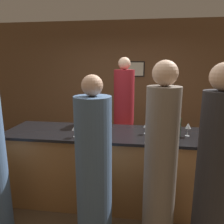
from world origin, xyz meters
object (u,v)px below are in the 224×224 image
at_px(guest_1, 94,173).
at_px(guest_3, 213,177).
at_px(wine_bottle_0, 178,127).
at_px(wine_bottle_1, 173,121).
at_px(guest_0, 160,168).
at_px(bartender, 124,122).

relative_size(guest_1, guest_3, 0.94).
bearing_deg(wine_bottle_0, wine_bottle_1, 93.44).
bearing_deg(guest_0, wine_bottle_0, 70.09).
bearing_deg(guest_1, wine_bottle_0, 40.52).
distance_m(bartender, guest_1, 1.61).
xyz_separation_m(guest_1, guest_3, (1.09, -0.06, 0.07)).
relative_size(bartender, wine_bottle_1, 7.35).
bearing_deg(wine_bottle_0, guest_3, -76.73).
distance_m(guest_0, wine_bottle_0, 0.78).
bearing_deg(wine_bottle_1, guest_0, -103.35).
bearing_deg(bartender, guest_3, 119.38).
height_order(bartender, wine_bottle_1, bartender).
bearing_deg(guest_0, guest_3, -14.15).
bearing_deg(guest_0, wine_bottle_1, 76.65).
xyz_separation_m(guest_0, wine_bottle_1, (0.24, 1.00, 0.20)).
xyz_separation_m(guest_0, guest_3, (0.45, -0.11, -0.01)).
relative_size(guest_0, wine_bottle_1, 7.10).
distance_m(guest_0, guest_1, 0.64).
bearing_deg(guest_1, guest_0, 5.11).
distance_m(guest_0, wine_bottle_1, 1.05).
height_order(bartender, wine_bottle_0, bartender).
relative_size(bartender, wine_bottle_0, 6.41).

